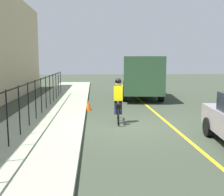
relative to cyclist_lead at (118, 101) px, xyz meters
name	(u,v)px	position (x,y,z in m)	size (l,w,h in m)	color
ground_plane	(130,126)	(-0.68, -0.42, -0.91)	(80.00, 80.00, 0.00)	#374031
lane_line_centre	(171,126)	(-0.68, -2.02, -0.91)	(36.00, 0.12, 0.01)	yellow
sidewalk	(41,126)	(-0.68, 2.98, -0.84)	(40.00, 3.20, 0.15)	#9AA48A
iron_fence	(35,92)	(0.32, 3.38, 0.35)	(16.97, 0.04, 1.60)	black
cyclist_lead	(118,101)	(0.00, 0.00, 0.00)	(1.71, 0.38, 1.83)	black
box_truck_background	(141,75)	(7.45, -2.30, 0.64)	(6.94, 3.18, 2.78)	#37613D
traffic_cone_near	(88,106)	(2.78, 1.28, -0.66)	(0.36, 0.36, 0.51)	orange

